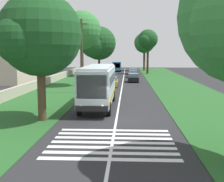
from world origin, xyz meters
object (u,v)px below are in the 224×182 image
Objects in this scene: roadside_tree_left_0 at (39,37)px; utility_pole at (82,55)px; roadside_building at (4,60)px; roadside_tree_right_1 at (147,40)px; trailing_car_2 at (133,74)px; trailing_car_3 at (133,72)px; roadside_tree_left_1 at (98,44)px; trailing_minibus_0 at (117,66)px; roadside_tree_right_2 at (144,44)px; trailing_car_0 at (111,82)px; roadside_tree_left_2 at (81,32)px; coach_bus at (99,84)px; trailing_car_1 at (133,78)px.

roadside_tree_left_0 is 15.64m from utility_pole.
roadside_tree_right_1 is at bearing -48.02° from roadside_building.
trailing_car_3 is at bearing -1.34° from trailing_car_2.
roadside_tree_left_0 is 43.59m from roadside_tree_left_1.
utility_pole is at bearing 176.24° from trailing_minibus_0.
roadside_tree_right_1 is (3.54, -3.23, 7.07)m from trailing_car_3.
roadside_tree_right_2 is at bearing -11.04° from trailing_car_3.
roadside_tree_right_1 reaches higher than roadside_tree_right_2.
trailing_car_0 is 40.80m from roadside_tree_right_2.
utility_pole is (-24.14, 6.65, 3.96)m from trailing_car_2.
roadside_tree_left_0 reaches higher than trailing_minibus_0.
trailing_car_0 is at bearing 168.76° from trailing_car_2.
coach_bus is at bearing -166.60° from roadside_tree_left_2.
coach_bus is 45.17m from roadside_tree_right_1.
roadside_tree_left_2 reaches higher than trailing_minibus_0.
roadside_tree_left_1 is at bearing 10.60° from trailing_car_0.
roadside_tree_right_1 reaches higher than trailing_car_2.
roadside_building is at bearing 131.04° from trailing_car_3.
trailing_car_2 is at bearing 161.84° from roadside_tree_right_1.
trailing_car_3 is at bearing -19.36° from roadside_tree_left_2.
trailing_car_3 is at bearing -48.96° from roadside_building.
trailing_minibus_0 is 35.27m from roadside_tree_left_2.
roadside_building reaches higher than trailing_car_2.
utility_pole is (-14.34, 6.53, 3.96)m from trailing_car_1.
trailing_car_3 is at bearing -12.40° from utility_pole.
trailing_car_1 and trailing_car_3 have the same top height.
coach_bus reaches higher than trailing_car_1.
coach_bus is 52.21m from trailing_minibus_0.
roadside_tree_right_2 reaches higher than utility_pole.
roadside_tree_right_2 is at bearing 0.79° from roadside_tree_right_1.
roadside_tree_left_2 reaches higher than coach_bus.
roadside_tree_right_2 is at bearing -5.91° from trailing_car_1.
trailing_car_0 is at bearing 171.53° from trailing_car_3.
roadside_tree_left_1 is at bearing 62.16° from trailing_car_2.
trailing_minibus_0 is 10.04m from roadside_tree_right_2.
utility_pole is at bearing -129.93° from roadside_building.
coach_bus reaches higher than trailing_car_2.
roadside_building is (5.32, 17.88, 2.95)m from trailing_car_0.
coach_bus is at bearing -174.43° from roadside_tree_left_1.
roadside_tree_left_0 reaches higher than trailing_car_3.
roadside_tree_right_1 is (-7.94, -7.25, 6.19)m from trailing_minibus_0.
coach_bus is 1.10× the size of roadside_tree_right_1.
roadside_tree_right_2 is at bearing -8.15° from trailing_car_2.
trailing_car_0 is at bearing -24.95° from utility_pole.
roadside_tree_left_2 is at bearing 13.40° from coach_bus.
trailing_car_0 is at bearing -179.29° from trailing_minibus_0.
trailing_car_3 is 31.93m from utility_pole.
roadside_tree_left_1 is at bearing 0.00° from roadside_tree_left_0.
coach_bus is 2.60× the size of trailing_car_3.
roadside_tree_right_2 is at bearing -6.97° from coach_bus.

